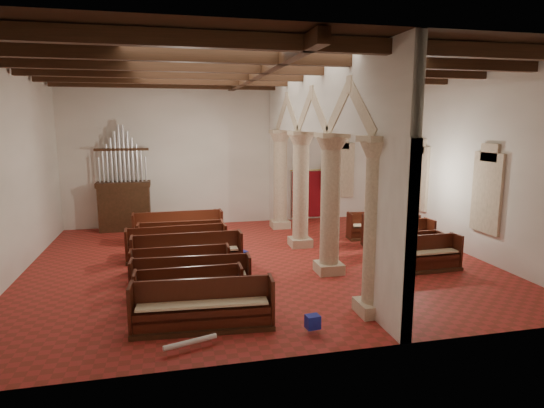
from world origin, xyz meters
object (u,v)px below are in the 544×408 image
Objects in this scene: aisle_pew_0 at (426,259)px; processional_banner at (332,202)px; nave_pew_0 at (203,313)px; lectern at (144,218)px; pipe_organ at (124,197)px.

processional_banner is at bearing 90.04° from aisle_pew_0.
aisle_pew_0 is at bearing -106.34° from processional_banner.
nave_pew_0 is 7.23m from aisle_pew_0.
processional_banner is (8.16, -0.10, 0.36)m from lectern.
lectern is 11.26m from aisle_pew_0.
pipe_organ reaches higher than aisle_pew_0.
processional_banner is at bearing 60.49° from nave_pew_0.
pipe_organ is 8.92m from processional_banner.
lectern reaches higher than aisle_pew_0.
nave_pew_0 is (2.41, -9.93, -1.02)m from pipe_organ.
pipe_organ is 1.69× the size of processional_banner.
nave_pew_0 is at bearing -76.34° from pipe_organ.
aisle_pew_0 is (8.46, -7.43, -0.11)m from lectern.
processional_banner is at bearing -0.69° from pipe_organ.
nave_pew_0 is at bearing -69.04° from lectern.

